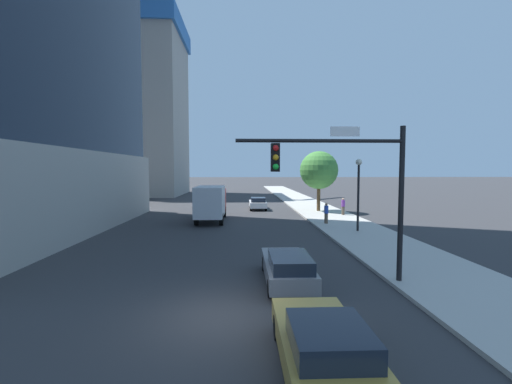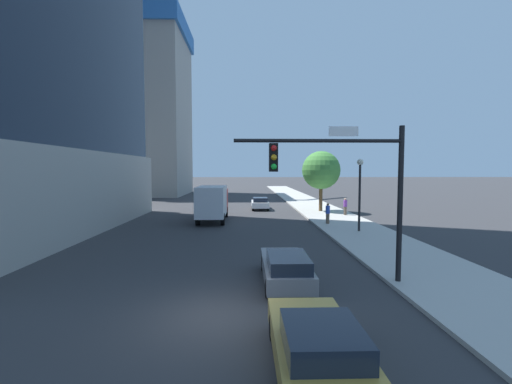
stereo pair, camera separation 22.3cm
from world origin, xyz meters
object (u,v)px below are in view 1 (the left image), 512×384
at_px(car_gold, 324,346).
at_px(car_white, 258,203).
at_px(pedestrian_blue_shirt, 326,213).
at_px(car_gray, 287,267).
at_px(street_lamp, 358,183).
at_px(box_truck, 211,201).
at_px(street_tree, 319,170).
at_px(construction_building, 137,101).
at_px(traffic_light_pole, 345,174).
at_px(pedestrian_purple_shirt, 343,206).

distance_m(car_gold, car_white, 31.05).
bearing_deg(pedestrian_blue_shirt, car_gray, -109.49).
height_order(car_white, pedestrian_blue_shirt, pedestrian_blue_shirt).
xyz_separation_m(street_lamp, box_truck, (-10.73, 5.78, -1.78)).
bearing_deg(car_gold, car_gray, 90.00).
xyz_separation_m(box_truck, pedestrian_blue_shirt, (9.33, -2.42, -0.74)).
height_order(car_gray, box_truck, box_truck).
relative_size(street_tree, pedestrian_blue_shirt, 3.78).
relative_size(car_gray, box_truck, 0.68).
height_order(car_white, box_truck, box_truck).
relative_size(street_tree, box_truck, 0.91).
relative_size(construction_building, street_lamp, 7.74).
height_order(car_gray, pedestrian_blue_shirt, pedestrian_blue_shirt).
height_order(traffic_light_pole, box_truck, traffic_light_pole).
relative_size(pedestrian_purple_shirt, pedestrian_blue_shirt, 0.98).
distance_m(car_gold, car_gray, 5.95).
distance_m(construction_building, car_gray, 55.32).
bearing_deg(car_white, traffic_light_pole, -85.21).
relative_size(street_lamp, pedestrian_purple_shirt, 3.12).
distance_m(street_lamp, pedestrian_purple_shirt, 9.03).
height_order(street_lamp, street_tree, street_tree).
bearing_deg(pedestrian_blue_shirt, car_gold, -103.94).
xyz_separation_m(street_lamp, car_white, (-6.34, 14.51, -2.79)).
bearing_deg(pedestrian_purple_shirt, box_truck, -167.31).
distance_m(street_tree, pedestrian_purple_shirt, 4.99).
bearing_deg(traffic_light_pole, street_tree, 79.75).
distance_m(street_tree, car_gray, 23.54).
bearing_deg(car_gray, car_gold, -90.00).
bearing_deg(car_gold, car_white, 90.00).
bearing_deg(pedestrian_purple_shirt, car_gold, -107.35).
relative_size(traffic_light_pole, pedestrian_blue_shirt, 3.90).
bearing_deg(car_gold, box_truck, 101.13).
distance_m(car_white, car_gray, 25.10).
bearing_deg(box_truck, pedestrian_purple_shirt, 12.69).
relative_size(construction_building, pedestrian_blue_shirt, 23.71).
bearing_deg(pedestrian_purple_shirt, street_tree, 116.51).
relative_size(car_white, pedestrian_purple_shirt, 2.64).
bearing_deg(traffic_light_pole, car_white, 94.79).
bearing_deg(pedestrian_blue_shirt, car_white, 113.92).
xyz_separation_m(traffic_light_pole, pedestrian_blue_shirt, (2.82, 14.14, -3.27)).
bearing_deg(pedestrian_blue_shirt, construction_building, 125.52).
bearing_deg(traffic_light_pole, car_gold, -110.18).
bearing_deg(construction_building, car_white, -49.98).
relative_size(street_tree, car_white, 1.46).
distance_m(construction_building, box_truck, 39.14).
bearing_deg(box_truck, construction_building, 115.69).
distance_m(car_gray, pedestrian_purple_shirt, 20.68).
bearing_deg(car_gray, box_truck, 105.01).
distance_m(traffic_light_pole, car_white, 25.62).
relative_size(street_tree, pedestrian_purple_shirt, 3.86).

